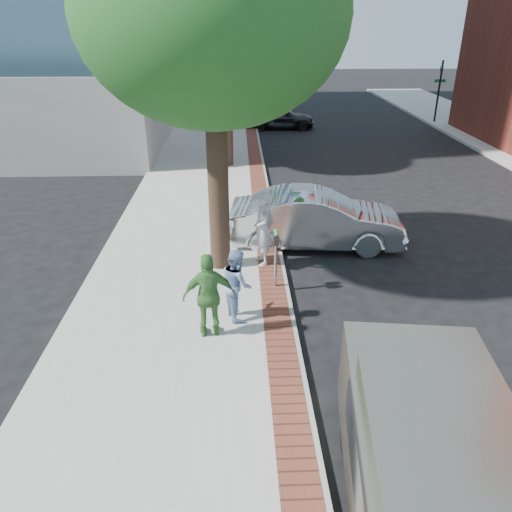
{
  "coord_description": "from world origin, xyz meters",
  "views": [
    {
      "loc": [
        -0.1,
        -10.04,
        6.1
      ],
      "look_at": [
        0.28,
        0.21,
        1.2
      ],
      "focal_mm": 35.0,
      "sensor_mm": 36.0,
      "label": 1
    }
  ],
  "objects_px": {
    "person_officer": "(237,284)",
    "person_green": "(209,296)",
    "person_gray": "(263,229)",
    "van": "(438,483)",
    "bg_car": "(279,117)",
    "parking_meter": "(276,247)",
    "sedan_silver": "(316,219)"
  },
  "relations": [
    {
      "from": "person_officer",
      "to": "person_green",
      "type": "distance_m",
      "value": 0.89
    },
    {
      "from": "parking_meter",
      "to": "van",
      "type": "xyz_separation_m",
      "value": [
        1.47,
        -6.59,
        -0.14
      ]
    },
    {
      "from": "person_gray",
      "to": "van",
      "type": "distance_m",
      "value": 8.07
    },
    {
      "from": "person_gray",
      "to": "bg_car",
      "type": "bearing_deg",
      "value": 160.78
    },
    {
      "from": "parking_meter",
      "to": "bg_car",
      "type": "relative_size",
      "value": 0.35
    },
    {
      "from": "person_gray",
      "to": "sedan_silver",
      "type": "relative_size",
      "value": 0.4
    },
    {
      "from": "parking_meter",
      "to": "person_officer",
      "type": "bearing_deg",
      "value": -125.72
    },
    {
      "from": "sedan_silver",
      "to": "van",
      "type": "bearing_deg",
      "value": -174.24
    },
    {
      "from": "person_officer",
      "to": "person_gray",
      "type": "bearing_deg",
      "value": -31.25
    },
    {
      "from": "person_green",
      "to": "van",
      "type": "height_order",
      "value": "person_green"
    },
    {
      "from": "parking_meter",
      "to": "person_officer",
      "type": "height_order",
      "value": "person_officer"
    },
    {
      "from": "sedan_silver",
      "to": "person_green",
      "type": "bearing_deg",
      "value": 153.91
    },
    {
      "from": "sedan_silver",
      "to": "bg_car",
      "type": "distance_m",
      "value": 17.33
    },
    {
      "from": "van",
      "to": "sedan_silver",
      "type": "bearing_deg",
      "value": 97.69
    },
    {
      "from": "person_officer",
      "to": "bg_car",
      "type": "distance_m",
      "value": 21.51
    },
    {
      "from": "sedan_silver",
      "to": "bg_car",
      "type": "relative_size",
      "value": 1.19
    },
    {
      "from": "person_green",
      "to": "sedan_silver",
      "type": "height_order",
      "value": "person_green"
    },
    {
      "from": "parking_meter",
      "to": "sedan_silver",
      "type": "distance_m",
      "value": 3.08
    },
    {
      "from": "person_gray",
      "to": "van",
      "type": "bearing_deg",
      "value": -0.96
    },
    {
      "from": "person_green",
      "to": "sedan_silver",
      "type": "distance_m",
      "value": 5.53
    },
    {
      "from": "person_gray",
      "to": "person_green",
      "type": "bearing_deg",
      "value": -33.9
    },
    {
      "from": "person_green",
      "to": "van",
      "type": "distance_m",
      "value": 5.46
    },
    {
      "from": "sedan_silver",
      "to": "bg_car",
      "type": "bearing_deg",
      "value": 4.16
    },
    {
      "from": "person_officer",
      "to": "sedan_silver",
      "type": "bearing_deg",
      "value": -46.4
    },
    {
      "from": "person_officer",
      "to": "sedan_silver",
      "type": "relative_size",
      "value": 0.32
    },
    {
      "from": "person_gray",
      "to": "person_officer",
      "type": "bearing_deg",
      "value": -28.06
    },
    {
      "from": "sedan_silver",
      "to": "person_officer",
      "type": "bearing_deg",
      "value": 155.28
    },
    {
      "from": "person_green",
      "to": "sedan_silver",
      "type": "relative_size",
      "value": 0.37
    },
    {
      "from": "person_green",
      "to": "bg_car",
      "type": "xyz_separation_m",
      "value": [
        3.17,
        22.04,
        -0.35
      ]
    },
    {
      "from": "sedan_silver",
      "to": "van",
      "type": "relative_size",
      "value": 0.91
    },
    {
      "from": "van",
      "to": "person_officer",
      "type": "bearing_deg",
      "value": 121.62
    },
    {
      "from": "person_gray",
      "to": "van",
      "type": "xyz_separation_m",
      "value": [
        1.73,
        -7.88,
        -0.08
      ]
    }
  ]
}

